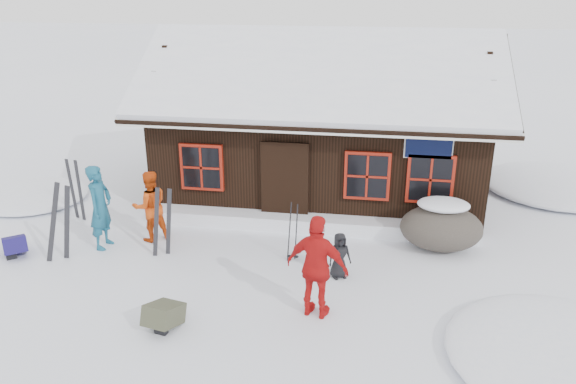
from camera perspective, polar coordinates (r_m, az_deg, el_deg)
name	(u,v)px	position (r m, az deg, el deg)	size (l,w,h in m)	color
ground	(221,270)	(11.58, -6.77, -7.92)	(120.00, 120.00, 0.00)	white
mountain_hut	(322,135)	(15.30, 3.48, 5.83)	(8.90, 6.09, 4.42)	black
snow_drift	(309,223)	(13.21, 2.11, -3.13)	(7.60, 0.60, 0.35)	white
snow_mounds	(313,237)	(12.92, 2.56, -4.57)	(20.60, 13.20, 0.48)	white
skier_teal	(100,207)	(12.74, -18.53, -1.46)	(0.69, 0.45, 1.88)	#17546E
skier_orange_left	(150,206)	(12.83, -13.82, -1.40)	(0.79, 0.62, 1.63)	#D0450E
skier_orange_right	(317,267)	(9.67, 3.00, -7.66)	(1.11, 0.46, 1.89)	red
skier_crouched	(339,256)	(11.10, 5.25, -6.45)	(0.46, 0.30, 0.94)	black
boulder	(441,226)	(12.61, 15.31, -3.39)	(1.77, 1.33, 1.04)	#4D463E
ski_pair_left	(60,223)	(12.46, -22.16, -2.95)	(0.75, 0.24, 1.77)	black
ski_pair_mid	(76,191)	(14.53, -20.73, 0.13)	(0.40, 0.16, 1.57)	black
ski_pair_right	(162,223)	(12.09, -12.64, -3.10)	(0.51, 0.18, 1.58)	black
ski_poles	(293,233)	(11.63, 0.49, -4.17)	(0.24, 0.12, 1.33)	black
backpack_blue	(15,248)	(13.36, -25.96, -5.15)	(0.46, 0.61, 0.33)	#191351
backpack_olive	(164,319)	(9.95, -12.46, -12.45)	(0.48, 0.64, 0.35)	#40422F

